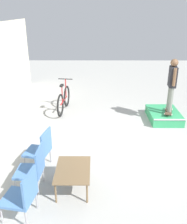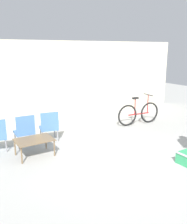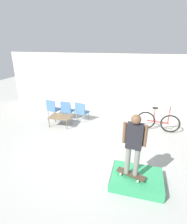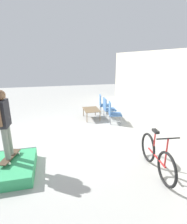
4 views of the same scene
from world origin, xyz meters
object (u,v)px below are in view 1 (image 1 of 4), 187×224
coffee_table (73,171)px  patio_chair_right (41,148)px  bicycle (64,100)px  skateboard_on_ramp (169,111)px  person_skater (172,81)px  patio_chair_center (34,167)px  skate_ramp_box (164,115)px  patio_chair_left (23,194)px

coffee_table → patio_chair_right: (0.73, 0.78, 0.09)m
bicycle → patio_chair_right: bearing=-175.2°
skateboard_on_ramp → person_skater: 0.98m
patio_chair_center → skate_ramp_box: bearing=137.6°
skate_ramp_box → skateboard_on_ramp: size_ratio=1.77×
patio_chair_left → patio_chair_right: (1.50, 0.00, 0.00)m
skateboard_on_ramp → patio_chair_right: 4.41m
skate_ramp_box → patio_chair_right: (-2.71, 3.49, 0.35)m
person_skater → patio_chair_left: size_ratio=1.78×
skate_ramp_box → person_skater: 1.21m
skate_ramp_box → patio_chair_left: size_ratio=1.48×
patio_chair_left → skateboard_on_ramp: bearing=148.9°
coffee_table → patio_chair_left: (-0.77, 0.78, 0.09)m
coffee_table → patio_chair_left: 1.10m
coffee_table → bicycle: bicycle is taller
patio_chair_right → patio_chair_center: bearing=12.5°
skate_ramp_box → bicycle: size_ratio=0.78×
patio_chair_left → coffee_table: bearing=145.1°
skateboard_on_ramp → coffee_table: bearing=157.4°
person_skater → patio_chair_left: bearing=143.9°
person_skater → bicycle: 3.70m
skateboard_on_ramp → patio_chair_center: 4.87m
skate_ramp_box → bicycle: (0.74, 3.38, 0.27)m
coffee_table → bicycle: size_ratio=0.54×
skate_ramp_box → patio_chair_center: 4.91m
skate_ramp_box → patio_chair_left: bearing=140.4°
skate_ramp_box → coffee_table: 4.39m
skate_ramp_box → patio_chair_center: (-3.45, 3.48, 0.35)m
skate_ramp_box → bicycle: bicycle is taller
patio_chair_left → bicycle: bicycle is taller
skateboard_on_ramp → coffee_table: 4.33m
skateboard_on_ramp → patio_chair_left: bearing=156.5°
coffee_table → bicycle: 4.23m
skate_ramp_box → patio_chair_left: 5.48m
patio_chair_left → patio_chair_center: same height
person_skater → patio_chair_right: bearing=130.8°
skate_ramp_box → patio_chair_left: patio_chair_left is taller
patio_chair_center → bicycle: size_ratio=0.53×
skate_ramp_box → patio_chair_right: size_ratio=1.48×
person_skater → bicycle: bearing=81.0°
patio_chair_center → skateboard_on_ramp: bearing=135.6°
skateboard_on_ramp → patio_chair_right: size_ratio=0.83×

